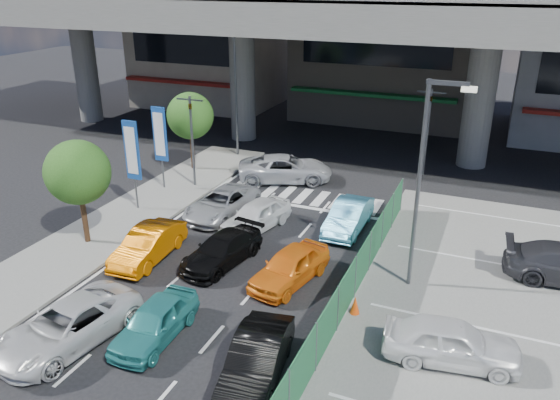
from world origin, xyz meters
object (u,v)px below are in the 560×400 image
at_px(tree_far, 190,116).
at_px(wagon_silver_front_left, 222,203).
at_px(hatch_black_mid_right, 257,360).
at_px(kei_truck_front_right, 348,216).
at_px(sedan_white_front_mid, 256,216).
at_px(signboard_near, 132,153).
at_px(sedan_black_mid, 222,250).
at_px(sedan_white_mid_left, 68,325).
at_px(tree_near, 78,173).
at_px(traffic_cone, 355,305).
at_px(street_lamp_left, 238,84).
at_px(signboard_far, 160,137).
at_px(street_lamp_right, 425,170).
at_px(taxi_teal_mid, 155,321).
at_px(taxi_orange_right, 290,267).
at_px(crossing_wagon_silver, 285,168).
at_px(taxi_orange_left, 148,245).
at_px(parked_sedan_white, 452,342).
at_px(traffic_light_left, 191,119).
at_px(traffic_light_right, 430,111).

xyz_separation_m(tree_far, wagon_silver_front_left, (4.93, -5.44, -2.74)).
height_order(hatch_black_mid_right, kei_truck_front_right, hatch_black_mid_right).
bearing_deg(sedan_white_front_mid, tree_far, 152.78).
xyz_separation_m(signboard_near, sedan_white_front_mid, (6.58, 0.30, -2.37)).
bearing_deg(sedan_black_mid, sedan_white_mid_left, -97.32).
distance_m(tree_near, traffic_cone, 12.97).
xyz_separation_m(street_lamp_left, signboard_far, (-1.27, -7.01, -1.71)).
bearing_deg(street_lamp_right, tree_far, 150.42).
relative_size(sedan_black_mid, sedan_white_front_mid, 1.05).
bearing_deg(sedan_white_mid_left, sedan_black_mid, 82.63).
distance_m(taxi_teal_mid, wagon_silver_front_left, 10.08).
distance_m(taxi_orange_right, sedan_white_front_mid, 5.08).
bearing_deg(tree_far, taxi_orange_right, -44.06).
bearing_deg(signboard_far, wagon_silver_front_left, -22.21).
bearing_deg(signboard_far, sedan_white_mid_left, -68.95).
bearing_deg(crossing_wagon_silver, signboard_far, 100.95).
relative_size(taxi_orange_left, taxi_orange_right, 1.03).
xyz_separation_m(signboard_far, hatch_black_mid_right, (11.38, -12.14, -2.37)).
distance_m(taxi_orange_right, parked_sedan_white, 6.88).
bearing_deg(tree_near, kei_truck_front_right, 29.36).
distance_m(traffic_light_left, tree_far, 3.02).
xyz_separation_m(sedan_white_mid_left, kei_truck_front_right, (6.05, 11.83, -0.00)).
xyz_separation_m(tree_near, traffic_cone, (12.60, -0.78, -2.99)).
height_order(taxi_orange_left, traffic_cone, taxi_orange_left).
bearing_deg(taxi_orange_left, hatch_black_mid_right, -37.15).
distance_m(signboard_near, crossing_wagon_silver, 9.05).
bearing_deg(taxi_teal_mid, hatch_black_mid_right, -8.93).
bearing_deg(signboard_near, taxi_orange_right, -20.07).
relative_size(street_lamp_left, kei_truck_front_right, 1.92).
height_order(street_lamp_right, tree_near, street_lamp_right).
distance_m(signboard_near, traffic_cone, 13.92).
bearing_deg(traffic_light_right, tree_far, -161.31).
relative_size(street_lamp_left, signboard_far, 1.70).
relative_size(traffic_light_right, taxi_teal_mid, 1.36).
bearing_deg(sedan_white_mid_left, signboard_near, 124.75).
xyz_separation_m(tree_far, kei_truck_front_right, (11.24, -4.63, -2.70)).
distance_m(traffic_light_right, crossing_wagon_silver, 8.97).
height_order(signboard_far, wagon_silver_front_left, signboard_far).
xyz_separation_m(sedan_white_mid_left, wagon_silver_front_left, (-0.26, 11.02, -0.04)).
distance_m(traffic_light_left, street_lamp_right, 14.68).
xyz_separation_m(tree_near, tree_far, (-0.80, 10.50, 0.00)).
xyz_separation_m(traffic_light_left, traffic_cone, (11.80, -8.78, -3.54)).
bearing_deg(sedan_black_mid, sedan_white_front_mid, 101.60).
bearing_deg(sedan_white_mid_left, parked_sedan_white, 28.12).
distance_m(traffic_light_left, traffic_light_right, 13.63).
bearing_deg(sedan_black_mid, hatch_black_mid_right, -43.60).
height_order(sedan_white_mid_left, taxi_orange_right, same).
xyz_separation_m(street_lamp_left, signboard_near, (-0.87, -10.01, -1.71)).
bearing_deg(taxi_teal_mid, taxi_orange_left, 125.73).
xyz_separation_m(traffic_light_right, wagon_silver_front_left, (-8.37, -9.94, -3.29)).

